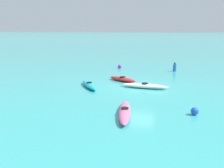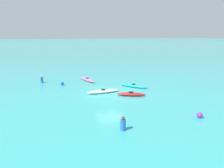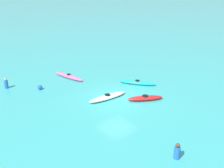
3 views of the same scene
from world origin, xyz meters
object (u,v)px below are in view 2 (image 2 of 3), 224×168
buoy_blue (62,83)px  person_by_kayaks (123,124)px  kayak_white (103,91)px  kayak_pink (87,80)px  kayak_red (131,94)px  person_near_shore (42,80)px  buoy_purple (200,115)px  kayak_cyan (134,86)px

buoy_blue → person_by_kayaks: size_ratio=0.43×
kayak_white → kayak_pink: bearing=-1.9°
kayak_pink → kayak_red: size_ratio=1.33×
kayak_white → person_near_shore: (6.94, 5.02, 0.22)m
buoy_blue → person_near_shore: (2.01, 1.99, 0.20)m
kayak_white → buoy_purple: 9.16m
kayak_cyan → buoy_blue: (4.22, 6.87, 0.03)m
kayak_pink → buoy_purple: bearing=-165.9°
kayak_pink → buoy_purple: 14.60m
kayak_red → person_by_kayaks: 7.09m
kayak_pink → buoy_purple: size_ratio=8.81×
person_by_kayaks → kayak_pink: bearing=-8.6°
kayak_pink → kayak_cyan: bearing=-144.4°
kayak_red → buoy_purple: size_ratio=6.63×
buoy_purple → person_near_shore: size_ratio=0.45×
kayak_white → person_near_shore: 8.57m
kayak_white → kayak_cyan: bearing=-79.4°
person_by_kayaks → person_near_shore: bearing=12.0°
buoy_purple → person_near_shore: (15.31, 8.77, 0.19)m
kayak_cyan → person_near_shore: (6.23, 8.86, 0.22)m
person_near_shore → person_by_kayaks: (-14.80, -3.15, 0.00)m
kayak_cyan → buoy_purple: bearing=179.4°
kayak_white → buoy_purple: bearing=-155.9°
kayak_white → kayak_red: (-1.93, -2.01, 0.00)m
person_near_shore → kayak_white: bearing=-144.1°
kayak_white → kayak_pink: 5.81m
kayak_red → buoy_purple: (-6.43, -1.73, 0.04)m
buoy_blue → person_by_kayaks: person_by_kayaks is taller
kayak_cyan → buoy_purple: buoy_purple is taller
person_by_kayaks → buoy_purple: bearing=-95.1°
kayak_red → person_near_shore: size_ratio=2.98×
buoy_purple → buoy_blue: bearing=27.0°
kayak_pink → kayak_red: (-7.73, -1.82, 0.00)m
kayak_red → person_near_shore: bearing=38.4°
buoy_purple → buoy_blue: buoy_purple is taller
kayak_pink → person_near_shore: size_ratio=3.97×
kayak_red → buoy_blue: (6.87, 5.05, 0.02)m
kayak_pink → kayak_red: same height
kayak_pink → buoy_purple: (-14.17, -3.55, 0.04)m
buoy_blue → person_by_kayaks: bearing=-174.8°
kayak_pink → person_near_shore: person_near_shore is taller
kayak_cyan → kayak_red: size_ratio=1.11×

